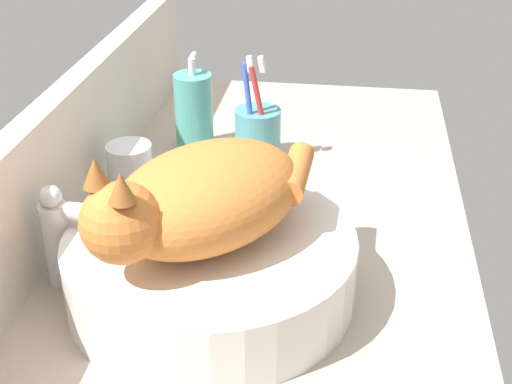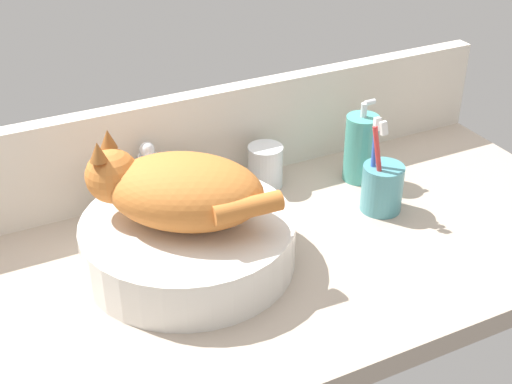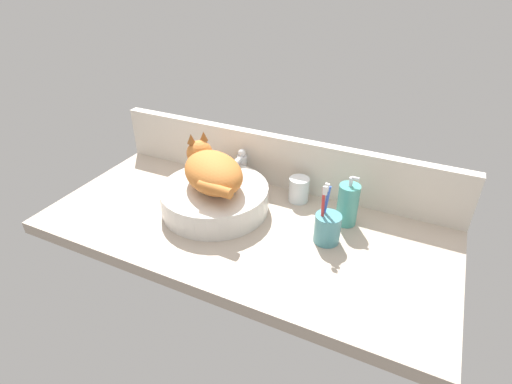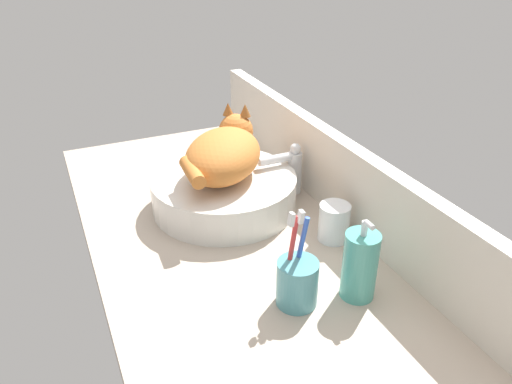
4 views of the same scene
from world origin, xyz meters
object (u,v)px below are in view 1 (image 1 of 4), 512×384
Objects in this scene: soap_dispenser at (194,112)px; water_glass at (131,174)px; cat at (200,198)px; faucet at (65,232)px; toothbrush_cup at (258,134)px; sink_basin at (211,266)px.

soap_dispenser is 19.23cm from water_glass.
cat reaches higher than soap_dispenser.
toothbrush_cup is at bearing -25.96° from faucet.
water_glass is (22.76, -1.10, -3.66)cm from faucet.
toothbrush_cup is 23.07cm from water_glass.
faucet is (1.27, 17.31, -6.81)cm from cat.
soap_dispenser is at bearing -18.22° from water_glass.
cat is 30.82cm from water_glass.
cat is at bearing 178.32° from toothbrush_cup.
soap_dispenser reaches higher than water_glass.
cat reaches higher than sink_basin.
faucet is at bearing 85.80° from cat.
cat is 18.65cm from faucet.
toothbrush_cup reaches higher than water_glass.
sink_basin is 28.50cm from water_glass.
faucet reaches higher than water_glass.
cat is at bearing -94.20° from faucet.
sink_basin is 2.08× the size of soap_dispenser.
cat is at bearing 146.28° from sink_basin.
cat is at bearing -166.26° from soap_dispenser.
soap_dispenser is at bearing 75.96° from toothbrush_cup.
faucet is 41.37cm from soap_dispenser.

